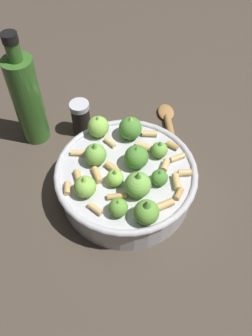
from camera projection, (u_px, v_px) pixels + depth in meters
ground_plane at (126, 192)px, 0.68m from camera, size 2.40×2.40×0.00m
cooking_pan at (126, 178)px, 0.64m from camera, size 0.25×0.25×0.12m
pepper_shaker at (81, 118)px, 0.74m from camera, size 0.04×0.04×0.08m
olive_oil_bottle at (27, 99)px, 0.68m from camera, size 0.06×0.06×0.24m
wooden_spoon at (171, 136)px, 0.75m from camera, size 0.15×0.20×0.02m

